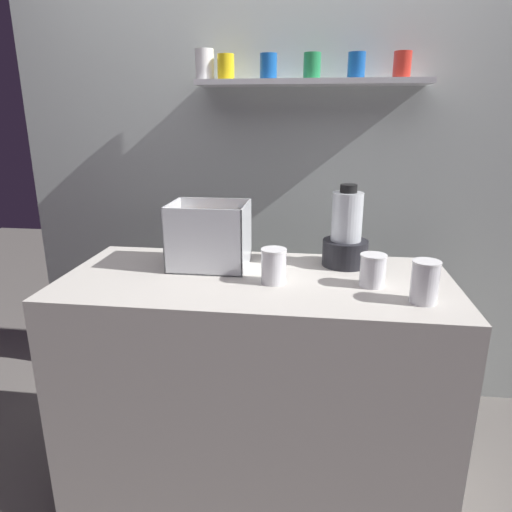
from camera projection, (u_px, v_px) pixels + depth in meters
ground_plane at (256, 479)px, 1.92m from camera, size 8.00×8.00×0.00m
counter at (256, 386)px, 1.79m from camera, size 1.40×0.64×0.90m
back_wall_unit at (277, 157)px, 2.27m from camera, size 2.60×0.24×2.50m
carrot_display_bin at (211, 247)px, 1.76m from camera, size 0.29×0.23×0.25m
blender_pitcher at (346, 236)px, 1.76m from camera, size 0.17×0.17×0.31m
juice_cup_carrot_far_left at (274, 268)px, 1.59m from camera, size 0.09×0.09×0.12m
juice_cup_carrot_left at (373, 272)px, 1.56m from camera, size 0.09×0.09×0.11m
juice_cup_beet_middle at (424, 285)px, 1.42m from camera, size 0.09×0.09×0.14m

